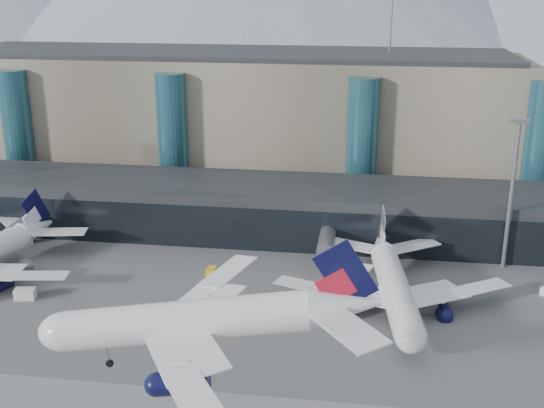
# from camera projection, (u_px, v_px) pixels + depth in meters

# --- Properties ---
(concourse) EXTENTS (170.00, 27.00, 10.00)m
(concourse) POSITION_uv_depth(u_px,v_px,m) (331.00, 212.00, 127.91)
(concourse) COLOR black
(concourse) RESTS_ON ground
(terminal_main) EXTENTS (130.00, 30.00, 31.00)m
(terminal_main) POSITION_uv_depth(u_px,v_px,m) (233.00, 119.00, 158.14)
(terminal_main) COLOR gray
(terminal_main) RESTS_ON ground
(teal_towers) EXTENTS (116.40, 19.40, 46.00)m
(teal_towers) POSITION_uv_depth(u_px,v_px,m) (265.00, 142.00, 142.27)
(teal_towers) COLOR #255869
(teal_towers) RESTS_ON ground
(lightmast_mid) EXTENTS (3.00, 1.20, 25.60)m
(lightmast_mid) POSITION_uv_depth(u_px,v_px,m) (512.00, 186.00, 111.71)
(lightmast_mid) COLOR slate
(lightmast_mid) RESTS_ON ground
(hero_jet) EXTENTS (31.76, 32.07, 10.37)m
(hero_jet) POSITION_uv_depth(u_px,v_px,m) (220.00, 309.00, 59.99)
(hero_jet) COLOR silver
(hero_jet) RESTS_ON ground
(jet_parked_mid) EXTENTS (37.54, 37.36, 12.17)m
(jet_parked_mid) POSITION_uv_depth(u_px,v_px,m) (392.00, 273.00, 102.95)
(jet_parked_mid) COLOR silver
(jet_parked_mid) RESTS_ON ground
(veh_a) EXTENTS (3.29, 2.19, 1.72)m
(veh_a) POSITION_uv_depth(u_px,v_px,m) (25.00, 294.00, 104.56)
(veh_a) COLOR silver
(veh_a) RESTS_ON ground
(veh_b) EXTENTS (1.49, 2.36, 1.34)m
(veh_b) POSITION_uv_depth(u_px,v_px,m) (211.00, 272.00, 112.77)
(veh_b) COLOR gold
(veh_b) RESTS_ON ground
(veh_c) EXTENTS (3.76, 2.45, 1.93)m
(veh_c) POSITION_uv_depth(u_px,v_px,m) (427.00, 305.00, 100.85)
(veh_c) COLOR #525257
(veh_c) RESTS_ON ground
(veh_f) EXTENTS (3.26, 3.44, 1.74)m
(veh_f) POSITION_uv_depth(u_px,v_px,m) (27.00, 268.00, 113.70)
(veh_f) COLOR #525257
(veh_f) RESTS_ON ground
(veh_h) EXTENTS (3.85, 2.59, 1.95)m
(veh_h) POSITION_uv_depth(u_px,v_px,m) (232.00, 323.00, 95.49)
(veh_h) COLOR gold
(veh_h) RESTS_ON ground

